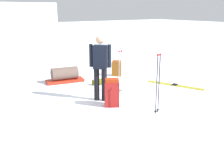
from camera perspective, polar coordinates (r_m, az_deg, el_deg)
ground_plane at (r=7.04m, az=0.00°, el=-5.54°), size 80.00×80.00×0.00m
skier_standing at (r=6.77m, az=-2.53°, el=2.05°), size 0.43×0.43×1.70m
ski_pair_near at (r=8.54m, az=13.28°, el=-2.34°), size 0.87×1.74×0.05m
backpack_large_dark at (r=6.50m, az=-0.03°, el=-4.05°), size 0.42×0.38×0.69m
backpack_bright at (r=9.46m, az=1.05°, el=1.22°), size 0.39×0.39×0.56m
ski_poles_planted_near at (r=6.04m, az=9.81°, el=-1.47°), size 0.17×0.10×1.38m
ski_poles_planted_far at (r=7.47m, az=1.76°, el=0.99°), size 0.16×0.10×1.21m
gear_sled at (r=8.79m, az=-10.08°, el=-0.29°), size 1.26×0.65×0.49m
sleeping_mat_rolled at (r=8.44m, az=-2.39°, el=-1.61°), size 0.57×0.25×0.18m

